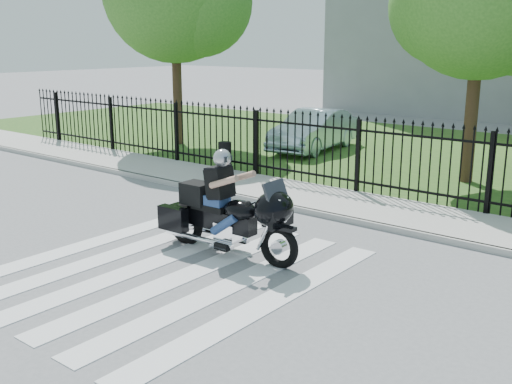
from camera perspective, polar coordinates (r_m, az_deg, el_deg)
The scene contains 9 objects.
ground at distance 9.70m, azimuth -8.32°, elevation -7.30°, with size 120.00×120.00×0.00m, color slate.
crosswalk at distance 9.69m, azimuth -8.32°, elevation -7.26°, with size 5.00×5.50×0.01m, color silver, non-canonical shape.
sidewalk at distance 13.40m, azimuth 7.43°, elevation -0.94°, with size 40.00×2.00×0.12m, color #ADAAA3.
curb at distance 12.58m, azimuth 5.05°, elevation -1.87°, with size 40.00×0.12×0.12m, color #ADAAA3.
grass_strip at distance 19.60m, azimuth 18.18°, elevation 3.12°, with size 40.00×12.00×0.02m, color #26501B.
iron_fence at distance 14.06m, azimuth 9.67°, elevation 3.22°, with size 26.00×0.04×1.80m.
motorcycle_rider at distance 10.09m, azimuth -2.93°, elevation -1.80°, with size 2.78×0.85×1.84m.
parked_car at distance 19.87m, azimuth 5.51°, elevation 5.88°, with size 1.41×4.04×1.33m, color #A8C2D3.
litter_bin at distance 16.09m, azimuth -2.99°, elevation 3.37°, with size 0.35×0.35×0.79m, color black.
Camera 1 is at (6.66, -6.10, 3.52)m, focal length 42.00 mm.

